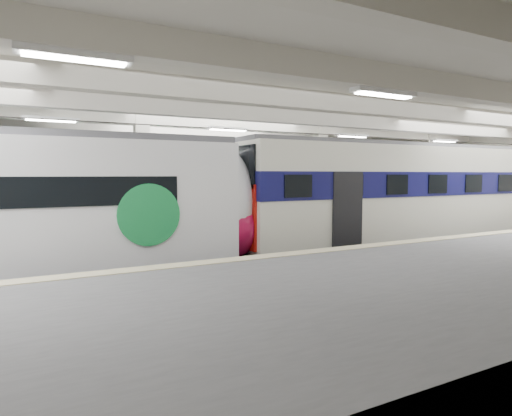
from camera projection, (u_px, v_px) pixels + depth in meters
station_hall at (279, 174)px, 12.86m from camera, size 36.00×24.00×5.75m
modern_emu at (55, 214)px, 11.65m from camera, size 13.45×2.78×4.36m
older_rer at (388, 196)px, 17.34m from camera, size 13.58×3.00×4.47m
far_train at (86, 194)px, 17.12m from camera, size 14.99×3.65×4.71m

